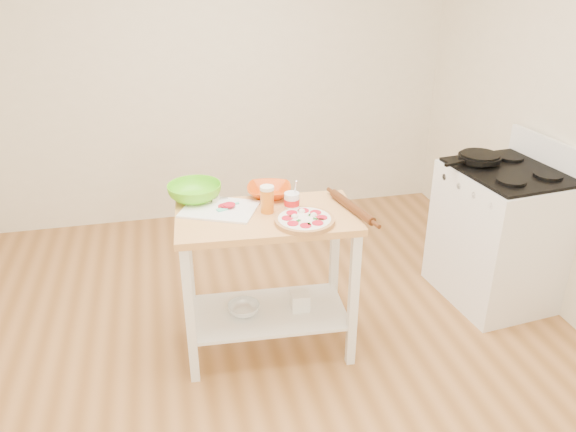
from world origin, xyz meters
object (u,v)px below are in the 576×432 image
Objects in this scene: cutting_board at (220,208)px; knife at (198,200)px; gas_stove at (499,234)px; shelf_bin at (300,301)px; shelf_glass_bowl at (244,309)px; yogurt_tub at (292,202)px; pizza at (304,220)px; green_bowl at (195,192)px; prep_island at (267,256)px; beer_pint at (267,199)px; rolling_pin at (352,207)px; spatula at (227,207)px; orange_bowl at (269,191)px; skillet at (479,158)px.

cutting_board is 0.16m from knife.
gas_stove is 1.47m from shelf_bin.
shelf_glass_bowl is at bearing -24.20° from cutting_board.
pizza is at bearing -79.95° from yogurt_tub.
shelf_bin is at bearing -4.42° from shelf_glass_bowl.
shelf_bin is at bearing -28.43° from green_bowl.
knife is at bearing 145.92° from prep_island.
beer_pint reaches higher than shelf_bin.
gas_stove is 1.28m from rolling_pin.
rolling_pin is at bearing -34.91° from spatula.
orange_bowl reaches higher than shelf_bin.
gas_stove reaches higher than skillet.
beer_pint is at bearing 176.92° from skillet.
prep_island is at bearing -178.53° from gas_stove.
beer_pint is (0.25, -0.09, 0.07)m from cutting_board.
prep_island is at bearing -31.10° from knife.
gas_stove is 2.64× the size of rolling_pin.
knife is 1.48× the size of yogurt_tub.
knife is 1.42× the size of shelf_glass_bowl.
green_bowl is at bearing 142.08° from prep_island.
beer_pint is (0.36, -0.21, 0.06)m from knife.
beer_pint reaches higher than green_bowl.
prep_island is at bearing 140.92° from pizza.
skillet reaches higher than rolling_pin.
yogurt_tub is (0.50, -0.22, 0.03)m from knife.
gas_stove is 5.81× the size of shelf_glass_bowl.
orange_bowl is at bearing 172.88° from gas_stove.
yogurt_tub is (0.08, -0.22, 0.02)m from orange_bowl.
orange_bowl is (0.42, 0.01, 0.01)m from knife.
gas_stove is 2.57× the size of skillet.
rolling_pin reaches higher than shelf_glass_bowl.
skillet is 1.39× the size of green_bowl.
prep_island is 0.93× the size of gas_stove.
shelf_bin is at bearing 7.23° from cutting_board.
skillet is at bearing 33.51° from cutting_board.
skillet is at bearing 14.99° from yogurt_tub.
skillet is 1.44m from orange_bowl.
gas_stove reaches higher than beer_pint.
shelf_glass_bowl is (0.22, -0.28, -0.66)m from green_bowl.
beer_pint is at bearing -27.02° from knife.
knife is at bearing 150.01° from beer_pint.
green_bowl is 0.91m from rolling_pin.
prep_island is 2.38× the size of skillet.
beer_pint is (0.21, -0.08, 0.06)m from spatula.
skillet is 2.35× the size of yogurt_tub.
shelf_glass_bowl is at bearing 173.13° from rolling_pin.
orange_bowl is at bearing 3.67° from knife.
beer_pint reaches higher than rolling_pin.
gas_stove is at bearing 6.67° from shelf_glass_bowl.
cutting_board is 0.64m from shelf_glass_bowl.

